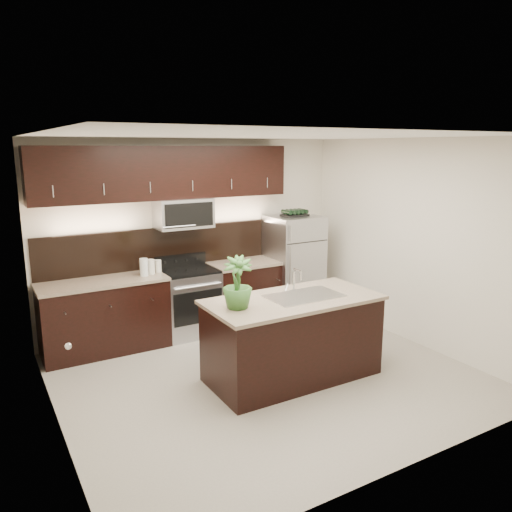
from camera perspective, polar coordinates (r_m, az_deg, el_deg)
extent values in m
plane|color=gray|center=(5.91, 1.33, -13.54)|extent=(4.50, 4.50, 0.00)
cube|color=beige|center=(7.21, -6.96, 2.41)|extent=(4.50, 0.02, 2.70)
cube|color=beige|center=(3.96, 16.82, -6.31)|extent=(4.50, 0.02, 2.70)
cube|color=beige|center=(4.72, -22.59, -3.74)|extent=(0.02, 4.00, 2.70)
cube|color=beige|center=(6.89, 17.57, 1.46)|extent=(0.02, 4.00, 2.70)
cube|color=white|center=(5.32, 1.48, 13.62)|extent=(4.50, 4.00, 0.02)
cube|color=silver|center=(4.09, -20.30, -11.09)|extent=(0.04, 0.80, 2.02)
sphere|color=silver|center=(4.39, -20.66, -9.62)|extent=(0.06, 0.06, 0.06)
cube|color=black|center=(5.39, -23.83, 1.33)|extent=(0.01, 0.32, 0.46)
cube|color=white|center=(5.39, -23.80, 1.33)|extent=(0.00, 0.24, 0.36)
cube|color=black|center=(6.72, -16.90, -6.71)|extent=(1.57, 0.62, 0.90)
cube|color=black|center=(7.45, -0.79, -4.29)|extent=(1.16, 0.62, 0.90)
cube|color=#B2B2B7|center=(7.05, -7.63, -5.37)|extent=(0.76, 0.62, 0.90)
cube|color=black|center=(6.92, -7.74, -1.70)|extent=(0.76, 0.60, 0.03)
cube|color=tan|center=(6.58, -17.15, -2.84)|extent=(1.59, 0.65, 0.04)
cube|color=tan|center=(7.33, -0.80, -0.76)|extent=(1.18, 0.65, 0.04)
cube|color=black|center=(7.05, -10.27, 1.01)|extent=(3.49, 0.02, 0.56)
cube|color=#B2B2B7|center=(6.88, -8.29, 4.85)|extent=(0.76, 0.40, 0.40)
cube|color=black|center=(6.79, -10.17, 9.36)|extent=(3.49, 0.33, 0.70)
cube|color=black|center=(5.74, 4.19, -9.50)|extent=(1.90, 0.90, 0.90)
cube|color=tan|center=(5.58, 4.26, -5.01)|extent=(1.96, 0.96, 0.04)
cube|color=silver|center=(5.66, 5.53, -4.52)|extent=(0.84, 0.50, 0.01)
cylinder|color=silver|center=(5.79, 4.34, -2.93)|extent=(0.03, 0.03, 0.24)
cylinder|color=silver|center=(5.70, 4.76, -1.63)|extent=(0.02, 0.14, 0.02)
cylinder|color=silver|center=(5.65, 5.16, -2.27)|extent=(0.02, 0.02, 0.10)
cube|color=#B2B2B7|center=(7.70, 4.34, -1.20)|extent=(0.75, 0.68, 1.56)
cube|color=black|center=(7.56, 4.44, 4.68)|extent=(0.39, 0.24, 0.03)
cylinder|color=black|center=(7.47, 3.51, 4.97)|extent=(0.06, 0.22, 0.06)
cylinder|color=black|center=(7.51, 3.98, 5.00)|extent=(0.06, 0.22, 0.06)
cylinder|color=black|center=(7.55, 4.45, 5.04)|extent=(0.06, 0.22, 0.06)
cylinder|color=black|center=(7.59, 4.90, 5.07)|extent=(0.06, 0.22, 0.06)
cylinder|color=black|center=(7.63, 5.36, 5.10)|extent=(0.06, 0.22, 0.06)
imported|color=#315F26|center=(5.15, -2.14, -3.07)|extent=(0.41, 0.41, 0.55)
cylinder|color=silver|center=(6.63, -12.70, -1.26)|extent=(0.11, 0.11, 0.23)
cylinder|color=silver|center=(6.72, -11.90, -1.21)|extent=(0.10, 0.10, 0.19)
cylinder|color=silver|center=(6.81, -11.13, -1.13)|extent=(0.09, 0.09, 0.16)
cylinder|color=silver|center=(7.49, 2.45, 0.53)|extent=(0.11, 0.11, 0.22)
cylinder|color=silver|center=(7.47, 2.46, 1.43)|extent=(0.11, 0.11, 0.02)
cylinder|color=silver|center=(7.46, 2.46, 1.85)|extent=(0.01, 0.01, 0.09)
ellipsoid|color=gold|center=(7.13, -2.26, -0.77)|extent=(0.16, 0.12, 0.05)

